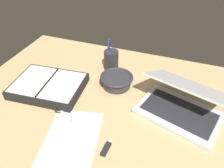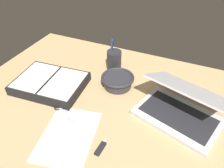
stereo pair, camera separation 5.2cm
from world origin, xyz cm
name	(u,v)px [view 2 (the right image)]	position (x,y,z in cm)	size (l,w,h in cm)	color
desk_top	(113,109)	(0.00, 0.00, 1.00)	(140.00, 100.00, 2.00)	tan
laptop	(182,107)	(27.95, 7.01, 6.74)	(39.73, 35.76, 16.71)	silver
bowl	(118,81)	(-3.77, 14.67, 5.21)	(16.13, 16.13, 5.74)	#2D2D33
pen_cup	(114,60)	(-11.23, 27.48, 7.51)	(7.70, 7.70, 16.91)	#28282D
planner	(50,83)	(-33.35, 0.68, 4.29)	(34.33, 26.89, 4.77)	black
scissors	(63,108)	(-19.48, -9.90, 2.34)	(13.14, 11.22, 0.80)	#B7B7BC
paper_sheet_front	(68,135)	(-9.42, -21.18, 2.08)	(19.71, 27.87, 0.16)	silver
usb_drive	(101,148)	(4.74, -21.56, 2.50)	(2.34, 7.28, 1.00)	black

